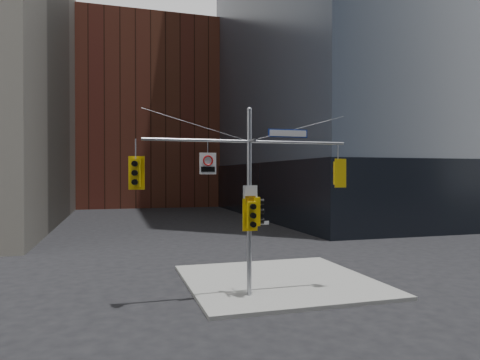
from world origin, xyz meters
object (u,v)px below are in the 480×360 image
traffic_light_west_arm (136,173)px  traffic_light_east_arm (338,173)px  traffic_light_pole_front (251,215)px  street_sign_blade (288,133)px  traffic_light_pole_side (257,211)px  regulatory_sign_arm (208,163)px  signal_assembly (249,183)px

traffic_light_west_arm → traffic_light_east_arm: 7.96m
traffic_light_east_arm → traffic_light_pole_front: bearing=-4.9°
street_sign_blade → traffic_light_pole_side: bearing=-179.0°
traffic_light_pole_side → regulatory_sign_arm: bearing=96.7°
traffic_light_pole_front → regulatory_sign_arm: size_ratio=1.55×
traffic_light_pole_front → traffic_light_east_arm: bearing=2.8°
traffic_light_pole_side → traffic_light_pole_front: 0.44m
traffic_light_west_arm → traffic_light_pole_front: 4.49m
signal_assembly → street_sign_blade: bearing=0.1°
traffic_light_west_arm → traffic_light_east_arm: bearing=13.0°
signal_assembly → traffic_light_west_arm: bearing=179.8°
traffic_light_west_arm → street_sign_blade: size_ratio=0.74×
signal_assembly → regulatory_sign_arm: (-1.61, -0.02, 0.76)m
traffic_light_west_arm → street_sign_blade: 5.98m
traffic_light_pole_side → signal_assembly: bearing=96.4°
traffic_light_east_arm → traffic_light_pole_side: 3.74m
traffic_light_pole_side → traffic_light_east_arm: bearing=-84.0°
traffic_light_east_arm → traffic_light_pole_front: size_ratio=0.94×
traffic_light_west_arm → street_sign_blade: street_sign_blade is taller
signal_assembly → traffic_light_west_arm: signal_assembly is taller
traffic_light_west_arm → traffic_light_pole_side: traffic_light_west_arm is taller
traffic_light_west_arm → traffic_light_pole_side: 4.75m
traffic_light_east_arm → street_sign_blade: (-2.18, 0.00, 1.55)m
street_sign_blade → traffic_light_west_arm: bearing=-179.1°
traffic_light_pole_front → traffic_light_west_arm: bearing=174.9°
traffic_light_east_arm → regulatory_sign_arm: bearing=-8.7°
traffic_light_east_arm → street_sign_blade: bearing=-9.0°
signal_assembly → traffic_light_pole_side: (0.33, 0.00, -1.08)m
traffic_light_pole_side → regulatory_sign_arm: 2.67m
traffic_light_pole_front → street_sign_blade: size_ratio=0.76×
traffic_light_west_arm → traffic_light_pole_front: size_ratio=0.97×
traffic_light_pole_front → regulatory_sign_arm: (-1.61, 0.25, 1.95)m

